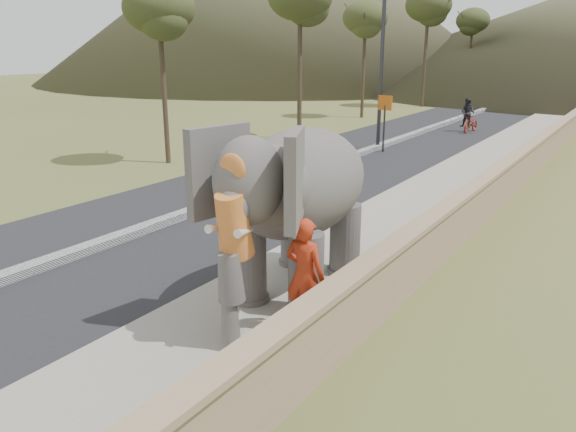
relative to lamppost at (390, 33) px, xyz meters
The scene contains 9 objects.
ground 15.73m from the lamppost, 71.72° to the right, with size 160.00×160.00×0.00m, color olive.
road 6.43m from the lamppost, 94.22° to the right, with size 7.00×120.00×0.03m, color black.
median 6.36m from the lamppost, 94.22° to the right, with size 0.35×120.00×0.22m, color black.
walkway 7.92m from the lamppost, 41.83° to the right, with size 3.00×120.00×0.15m, color #9E9687.
parapet 8.75m from the lamppost, 33.51° to the right, with size 0.30×120.00×1.10m, color tan.
lamppost is the anchor object (origin of this frame).
signboard 3.29m from the lamppost, 71.56° to the right, with size 0.60×0.08×2.40m.
elephant_and_man 15.68m from the lamppost, 72.13° to the right, with size 2.66×4.46×3.06m.
motorcyclist 8.57m from the lamppost, 77.52° to the left, with size 0.99×1.80×1.77m.
Camera 1 is at (5.02, -8.53, 4.40)m, focal length 35.00 mm.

